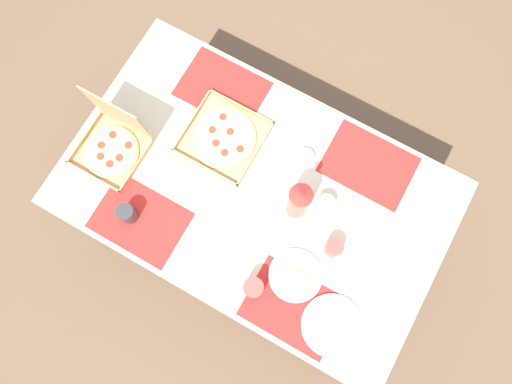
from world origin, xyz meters
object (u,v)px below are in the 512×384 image
(plate_near_left, at_px, (332,325))
(plate_middle, at_px, (296,276))
(pizza_box_center, at_px, (224,138))
(cup_red, at_px, (253,288))
(cup_dark, at_px, (127,214))
(cup_clear_right, at_px, (325,205))
(soda_bottle, at_px, (299,200))
(cup_clear_left, at_px, (334,248))
(pizza_box_corner_right, at_px, (113,144))
(condiment_bowl, at_px, (304,158))

(plate_near_left, bearing_deg, plate_middle, 155.13)
(pizza_box_center, height_order, cup_red, cup_red)
(cup_red, xyz_separation_m, cup_dark, (-0.57, 0.01, -0.01))
(plate_near_left, bearing_deg, cup_red, -175.48)
(cup_clear_right, bearing_deg, plate_middle, -83.83)
(plate_near_left, bearing_deg, pizza_box_center, 148.63)
(soda_bottle, xyz_separation_m, cup_clear_left, (0.20, -0.08, -0.09))
(soda_bottle, relative_size, cup_clear_left, 3.63)
(cup_clear_right, bearing_deg, cup_dark, -148.15)
(pizza_box_corner_right, xyz_separation_m, plate_near_left, (1.10, -0.20, -0.04))
(plate_middle, xyz_separation_m, cup_red, (-0.12, -0.12, 0.04))
(cup_dark, relative_size, condiment_bowl, 1.34)
(pizza_box_corner_right, height_order, cup_clear_left, pizza_box_corner_right)
(pizza_box_center, distance_m, condiment_bowl, 0.34)
(plate_middle, bearing_deg, cup_dark, -170.63)
(pizza_box_center, relative_size, plate_middle, 1.47)
(pizza_box_corner_right, relative_size, cup_clear_right, 3.43)
(cup_clear_left, bearing_deg, plate_near_left, -63.12)
(cup_clear_right, bearing_deg, cup_red, -101.86)
(plate_near_left, xyz_separation_m, condiment_bowl, (-0.40, 0.53, 0.01))
(plate_middle, bearing_deg, condiment_bowl, 114.02)
(plate_middle, height_order, cup_clear_right, cup_clear_right)
(pizza_box_corner_right, relative_size, plate_middle, 1.40)
(cup_clear_right, xyz_separation_m, condiment_bowl, (-0.16, 0.14, -0.02))
(plate_near_left, xyz_separation_m, cup_red, (-0.33, -0.03, 0.05))
(plate_middle, distance_m, condiment_bowl, 0.48)
(pizza_box_corner_right, height_order, soda_bottle, soda_bottle)
(plate_near_left, height_order, cup_clear_right, cup_clear_right)
(plate_middle, relative_size, cup_clear_left, 2.36)
(plate_middle, bearing_deg, cup_clear_right, 96.17)
(cup_red, relative_size, condiment_bowl, 1.49)
(soda_bottle, bearing_deg, cup_clear_right, 29.50)
(cup_clear_left, bearing_deg, pizza_box_center, 162.47)
(cup_red, relative_size, cup_clear_right, 1.28)
(cup_red, bearing_deg, cup_clear_left, 55.29)
(plate_middle, distance_m, cup_red, 0.18)
(plate_near_left, bearing_deg, pizza_box_corner_right, 169.95)
(pizza_box_center, xyz_separation_m, plate_near_left, (0.73, -0.45, -0.00))
(pizza_box_center, xyz_separation_m, cup_clear_right, (0.49, -0.06, 0.03))
(plate_middle, xyz_separation_m, cup_clear_right, (-0.03, 0.29, 0.03))
(cup_dark, bearing_deg, plate_near_left, 1.16)
(pizza_box_corner_right, xyz_separation_m, soda_bottle, (0.77, 0.14, 0.09))
(soda_bottle, relative_size, condiment_bowl, 4.42)
(cup_clear_left, bearing_deg, cup_dark, -160.26)
(pizza_box_corner_right, distance_m, cup_clear_right, 0.89)
(plate_near_left, bearing_deg, cup_clear_left, 116.88)
(pizza_box_center, height_order, plate_middle, pizza_box_center)
(cup_red, xyz_separation_m, cup_clear_right, (0.09, 0.42, -0.01))
(pizza_box_corner_right, relative_size, plate_near_left, 1.24)
(plate_near_left, height_order, cup_dark, cup_dark)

